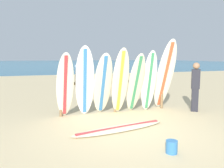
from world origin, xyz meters
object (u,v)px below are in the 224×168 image
object	(u,v)px
surfboard_leaning_far_left	(65,86)
surfboard_leaning_far_right	(165,75)
surfboard_leaning_left	(85,82)
surfboard_leaning_right	(149,81)
surfboard_leaning_center_left	(103,84)
surfboard_lying_on_sand	(120,128)
surfboard_rack	(115,89)
small_boat_offshore	(82,65)
beachgoer_standing	(195,85)
surfboard_leaning_center_right	(136,83)
surfboard_leaning_center	(120,82)
sand_bucket	(172,147)

from	to	relation	value
surfboard_leaning_far_left	surfboard_leaning_far_right	size ratio (longest dim) A/B	0.82
surfboard_leaning_left	surfboard_leaning_far_right	distance (m)	2.68
surfboard_leaning_right	surfboard_leaning_center_left	bearing A→B (deg)	178.05
surfboard_lying_on_sand	surfboard_rack	bearing A→B (deg)	74.89
surfboard_rack	surfboard_leaning_center_left	size ratio (longest dim) A/B	1.86
surfboard_rack	small_boat_offshore	bearing A→B (deg)	80.85
beachgoer_standing	small_boat_offshore	xyz separation A→B (m)	(2.73, 33.32, -0.63)
surfboard_leaning_center_left	beachgoer_standing	xyz separation A→B (m)	(2.99, -0.47, -0.07)
surfboard_rack	surfboard_leaning_far_right	bearing A→B (deg)	-10.05
surfboard_leaning_left	surfboard_lying_on_sand	world-z (taller)	surfboard_leaning_left
surfboard_leaning_far_right	surfboard_leaning_center_right	bearing A→B (deg)	-178.20
surfboard_leaning_far_left	surfboard_leaning_right	size ratio (longest dim) A/B	0.96
surfboard_leaning_far_right	surfboard_leaning_right	bearing A→B (deg)	-177.17
surfboard_leaning_center	sand_bucket	distance (m)	3.06
surfboard_leaning_left	surfboard_leaning_right	bearing A→B (deg)	-1.84
surfboard_leaning_center_right	surfboard_leaning_center_left	bearing A→B (deg)	176.95
surfboard_leaning_far_right	surfboard_leaning_center_left	bearing A→B (deg)	179.38
surfboard_leaning_right	small_boat_offshore	world-z (taller)	surfboard_leaning_right
surfboard_leaning_right	sand_bucket	xyz separation A→B (m)	(-1.09, -3.02, -0.88)
surfboard_rack	surfboard_leaning_center	size ratio (longest dim) A/B	1.73
surfboard_leaning_far_left	surfboard_leaning_center_left	bearing A→B (deg)	2.41
surfboard_leaning_left	small_boat_offshore	distance (m)	33.44
surfboard_rack	surfboard_lying_on_sand	size ratio (longest dim) A/B	1.38
surfboard_leaning_right	surfboard_leaning_far_right	xyz separation A→B (m)	(0.59, 0.03, 0.17)
surfboard_leaning_far_left	sand_bucket	distance (m)	3.51
surfboard_leaning_center	beachgoer_standing	size ratio (longest dim) A/B	1.28
surfboard_leaning_center_right	small_boat_offshore	bearing A→B (deg)	81.93
surfboard_leaning_far_left	surfboard_leaning_left	world-z (taller)	surfboard_leaning_left
surfboard_leaning_center	beachgoer_standing	xyz separation A→B (m)	(2.49, -0.32, -0.15)
surfboard_leaning_far_left	surfboard_leaning_center_right	world-z (taller)	surfboard_leaning_far_left
sand_bucket	surfboard_rack	bearing A→B (deg)	89.32
surfboard_leaning_far_right	surfboard_leaning_far_left	bearing A→B (deg)	-179.56
beachgoer_standing	surfboard_leaning_center_left	bearing A→B (deg)	171.04
beachgoer_standing	surfboard_rack	bearing A→B (deg)	163.59
surfboard_lying_on_sand	beachgoer_standing	bearing A→B (deg)	18.50
surfboard_lying_on_sand	surfboard_leaning_center	bearing A→B (deg)	69.50
surfboard_leaning_far_left	small_boat_offshore	distance (m)	33.61
surfboard_leaning_left	surfboard_leaning_center_right	xyz separation A→B (m)	(1.61, -0.07, -0.10)
sand_bucket	beachgoer_standing	bearing A→B (deg)	45.53
surfboard_leaning_right	surfboard_rack	bearing A→B (deg)	163.06
surfboard_rack	beachgoer_standing	world-z (taller)	beachgoer_standing
surfboard_leaning_far_right	sand_bucket	xyz separation A→B (m)	(-1.68, -3.05, -1.05)
surfboard_rack	small_boat_offshore	distance (m)	33.00
surfboard_leaning_left	beachgoer_standing	distance (m)	3.58
surfboard_leaning_center_right	surfboard_leaning_right	size ratio (longest dim) A/B	0.95
surfboard_leaning_right	surfboard_leaning_far_left	bearing A→B (deg)	179.91
surfboard_leaning_far_left	surfboard_leaning_left	bearing A→B (deg)	6.09
surfboard_leaning_far_left	surfboard_lying_on_sand	xyz separation A→B (m)	(1.15, -1.42, -0.93)
surfboard_leaning_center_left	sand_bucket	world-z (taller)	surfboard_leaning_center_left
surfboard_leaning_center	surfboard_leaning_center_right	xyz separation A→B (m)	(0.56, 0.09, -0.08)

